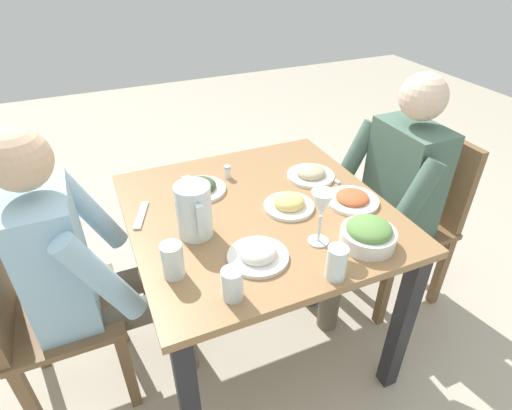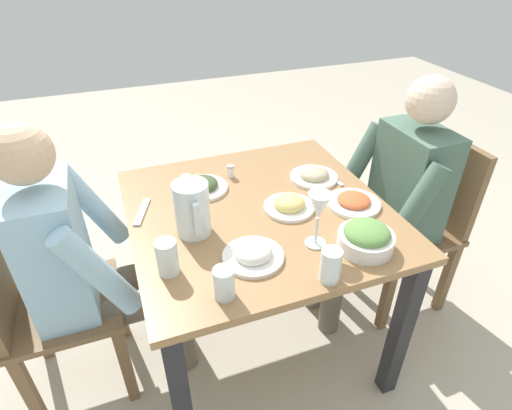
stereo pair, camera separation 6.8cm
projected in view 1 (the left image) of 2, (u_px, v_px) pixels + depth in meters
ground_plane at (258, 338)px, 1.96m from camera, size 8.00×8.00×0.00m
dining_table at (258, 233)px, 1.62m from camera, size 0.94×0.94×0.74m
chair_near at (35, 310)px, 1.48m from camera, size 0.40×0.40×0.86m
chair_far at (415, 211)px, 1.99m from camera, size 0.40×0.40×0.86m
diner_near at (86, 264)px, 1.46m from camera, size 0.48×0.53×1.16m
diner_far at (386, 194)px, 1.84m from camera, size 0.48×0.53×1.16m
water_pitcher at (194, 210)px, 1.37m from camera, size 0.16×0.12×0.19m
salad_bowl at (368, 234)px, 1.35m from camera, size 0.18×0.18×0.09m
plate_dolmas at (200, 187)px, 1.64m from camera, size 0.20×0.20×0.05m
plate_beans at (311, 174)px, 1.73m from camera, size 0.20×0.20×0.05m
plate_fries at (289, 203)px, 1.54m from camera, size 0.19×0.19×0.06m
plate_rice_curry at (352, 199)px, 1.58m from camera, size 0.20×0.20×0.04m
plate_yoghurt at (258, 254)px, 1.31m from camera, size 0.20×0.20×0.06m
water_glass_center at (232, 284)px, 1.15m from camera, size 0.06×0.06×0.10m
water_glass_near_left at (173, 260)px, 1.22m from camera, size 0.07×0.07×0.11m
water_glass_by_pitcher at (337, 263)px, 1.22m from camera, size 0.06×0.06×0.11m
wine_glass at (322, 207)px, 1.31m from camera, size 0.08×0.08×0.20m
salt_shaker at (228, 172)px, 1.73m from camera, size 0.03×0.03×0.05m
fork_near at (141, 215)px, 1.51m from camera, size 0.17×0.08×0.01m
knife_near at (324, 174)px, 1.76m from camera, size 0.19×0.05×0.01m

